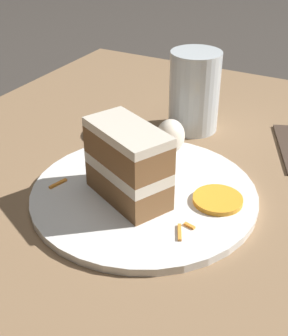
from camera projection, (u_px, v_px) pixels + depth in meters
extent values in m
plane|color=#38332D|center=(148.00, 246.00, 0.58)|extent=(6.00, 6.00, 0.00)
cube|color=#846647|center=(148.00, 233.00, 0.57)|extent=(1.11, 0.85, 0.04)
cylinder|color=white|center=(144.00, 194.00, 0.60)|extent=(0.29, 0.29, 0.01)
cube|color=brown|center=(128.00, 185.00, 0.57)|extent=(0.10, 0.12, 0.03)
cube|color=silver|center=(128.00, 167.00, 0.56)|extent=(0.10, 0.12, 0.02)
cube|color=brown|center=(128.00, 149.00, 0.55)|extent=(0.10, 0.12, 0.03)
cube|color=silver|center=(127.00, 132.00, 0.54)|extent=(0.10, 0.12, 0.01)
ellipsoid|color=silver|center=(170.00, 137.00, 0.67)|extent=(0.05, 0.04, 0.05)
cylinder|color=orange|center=(218.00, 200.00, 0.57)|extent=(0.06, 0.06, 0.01)
cube|color=orange|center=(189.00, 227.00, 0.53)|extent=(0.01, 0.01, 0.00)
cube|color=orange|center=(180.00, 232.00, 0.52)|extent=(0.03, 0.02, 0.00)
cube|color=orange|center=(153.00, 170.00, 0.63)|extent=(0.02, 0.01, 0.00)
cube|color=orange|center=(107.00, 158.00, 0.66)|extent=(0.01, 0.01, 0.00)
cube|color=orange|center=(57.00, 184.00, 0.60)|extent=(0.03, 0.01, 0.00)
cube|color=orange|center=(151.00, 169.00, 0.63)|extent=(0.01, 0.02, 0.00)
cylinder|color=silver|center=(194.00, 92.00, 0.74)|extent=(0.08, 0.08, 0.13)
cylinder|color=silver|center=(193.00, 116.00, 0.76)|extent=(0.07, 0.07, 0.04)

